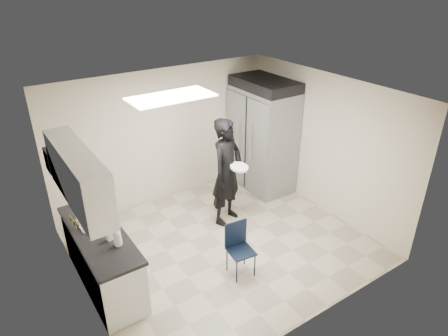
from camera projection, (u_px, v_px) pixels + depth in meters
floor at (223, 244)px, 6.77m from camera, size 4.50×4.50×0.00m
ceiling at (222, 95)px, 5.60m from camera, size 4.50×4.50×0.00m
back_wall at (165, 136)px, 7.67m from camera, size 4.50×0.00×4.50m
left_wall at (75, 223)px, 5.07m from camera, size 0.00×4.00×4.00m
right_wall at (325, 144)px, 7.31m from camera, size 0.00×4.00×4.00m
ceiling_panel at (171, 97)px, 5.61m from camera, size 1.20×0.60×0.02m
lower_counter at (103, 260)px, 5.75m from camera, size 0.60×1.90×0.86m
countertop at (98, 234)px, 5.55m from camera, size 0.64×1.95×0.05m
sink at (94, 226)px, 5.75m from camera, size 0.42×0.40×0.14m
faucet at (78, 221)px, 5.58m from camera, size 0.02×0.02×0.24m
upper_cabinets at (78, 177)px, 5.06m from camera, size 0.35×1.80×0.75m
towel_dispenser at (54, 160)px, 5.98m from camera, size 0.22×0.30×0.35m
notice_sticker_left at (75, 224)px, 5.18m from camera, size 0.00×0.12×0.07m
notice_sticker_right at (71, 219)px, 5.34m from camera, size 0.00×0.12×0.07m
commercial_fridge at (262, 140)px, 8.15m from camera, size 0.80×1.35×2.10m
fridge_compressor at (265, 84)px, 7.64m from camera, size 0.80×1.35×0.20m
folding_chair at (241, 251)px, 5.95m from camera, size 0.40×0.40×0.82m
man_tuxedo at (227, 172)px, 7.00m from camera, size 0.85×0.73×1.97m
bucket_lid at (239, 167)px, 6.80m from camera, size 0.41×0.41×0.04m
soap_bottle_a at (117, 236)px, 5.22m from camera, size 0.16×0.16×0.29m
soap_bottle_b at (109, 235)px, 5.35m from camera, size 0.09×0.09×0.17m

